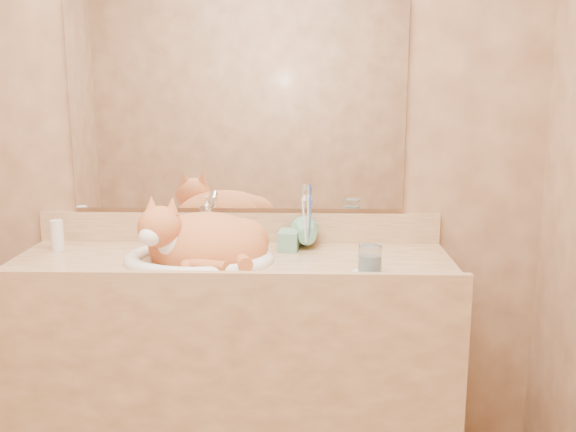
{
  "coord_description": "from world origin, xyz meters",
  "views": [
    {
      "loc": [
        0.27,
        -1.51,
        1.47
      ],
      "look_at": [
        0.2,
        0.7,
        1.02
      ],
      "focal_mm": 40.0,
      "sensor_mm": 36.0,
      "label": 1
    }
  ],
  "objects_px": {
    "sink_basin": "(199,238)",
    "cat": "(201,239)",
    "soap_dispenser": "(287,232)",
    "vanity_counter": "(234,368)",
    "toothbrush_cup": "(307,238)",
    "water_glass": "(370,259)"
  },
  "relations": [
    {
      "from": "cat",
      "to": "soap_dispenser",
      "type": "bearing_deg",
      "value": 31.03
    },
    {
      "from": "toothbrush_cup",
      "to": "water_glass",
      "type": "relative_size",
      "value": 1.27
    },
    {
      "from": "vanity_counter",
      "to": "toothbrush_cup",
      "type": "relative_size",
      "value": 13.75
    },
    {
      "from": "vanity_counter",
      "to": "water_glass",
      "type": "distance_m",
      "value": 0.7
    },
    {
      "from": "vanity_counter",
      "to": "soap_dispenser",
      "type": "distance_m",
      "value": 0.55
    },
    {
      "from": "vanity_counter",
      "to": "cat",
      "type": "distance_m",
      "value": 0.51
    },
    {
      "from": "sink_basin",
      "to": "cat",
      "type": "xyz_separation_m",
      "value": [
        0.01,
        0.01,
        -0.0
      ]
    },
    {
      "from": "cat",
      "to": "soap_dispenser",
      "type": "distance_m",
      "value": 0.32
    },
    {
      "from": "sink_basin",
      "to": "soap_dispenser",
      "type": "distance_m",
      "value": 0.33
    },
    {
      "from": "toothbrush_cup",
      "to": "water_glass",
      "type": "height_order",
      "value": "toothbrush_cup"
    },
    {
      "from": "cat",
      "to": "toothbrush_cup",
      "type": "distance_m",
      "value": 0.41
    },
    {
      "from": "sink_basin",
      "to": "soap_dispenser",
      "type": "xyz_separation_m",
      "value": [
        0.31,
        0.11,
        0.0
      ]
    },
    {
      "from": "soap_dispenser",
      "to": "toothbrush_cup",
      "type": "relative_size",
      "value": 1.42
    },
    {
      "from": "cat",
      "to": "water_glass",
      "type": "height_order",
      "value": "cat"
    },
    {
      "from": "sink_basin",
      "to": "water_glass",
      "type": "bearing_deg",
      "value": -22.25
    },
    {
      "from": "cat",
      "to": "sink_basin",
      "type": "bearing_deg",
      "value": -121.34
    },
    {
      "from": "toothbrush_cup",
      "to": "cat",
      "type": "bearing_deg",
      "value": -160.91
    },
    {
      "from": "sink_basin",
      "to": "toothbrush_cup",
      "type": "bearing_deg",
      "value": 12.76
    },
    {
      "from": "vanity_counter",
      "to": "cat",
      "type": "xyz_separation_m",
      "value": [
        -0.11,
        -0.01,
        0.5
      ]
    },
    {
      "from": "soap_dispenser",
      "to": "water_glass",
      "type": "distance_m",
      "value": 0.39
    },
    {
      "from": "soap_dispenser",
      "to": "toothbrush_cup",
      "type": "xyz_separation_m",
      "value": [
        0.08,
        0.03,
        -0.03
      ]
    },
    {
      "from": "sink_basin",
      "to": "cat",
      "type": "distance_m",
      "value": 0.01
    }
  ]
}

